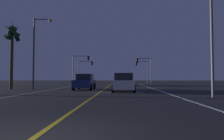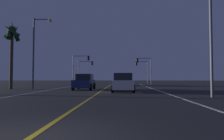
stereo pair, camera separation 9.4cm
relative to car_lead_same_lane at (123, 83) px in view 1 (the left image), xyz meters
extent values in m
cube|color=silver|center=(3.55, 0.82, -0.82)|extent=(0.16, 43.07, 0.01)
cube|color=silver|center=(-7.73, 0.82, -0.82)|extent=(0.16, 43.07, 0.01)
cube|color=gold|center=(-2.09, 0.82, -0.82)|extent=(0.16, 43.07, 0.01)
cylinder|color=black|center=(-0.90, 1.41, -0.48)|extent=(0.22, 0.68, 0.68)
cylinder|color=black|center=(0.90, 1.41, -0.48)|extent=(0.22, 0.68, 0.68)
cylinder|color=black|center=(-0.90, -1.29, -0.48)|extent=(0.22, 0.68, 0.68)
cylinder|color=black|center=(0.90, -1.29, -0.48)|extent=(0.22, 0.68, 0.68)
cube|color=silver|center=(0.00, 0.06, -0.16)|extent=(1.80, 4.30, 0.80)
cube|color=black|center=(0.00, -0.19, 0.56)|extent=(1.60, 2.10, 0.64)
cube|color=red|center=(-0.60, -2.04, -0.06)|extent=(0.24, 0.08, 0.16)
cube|color=red|center=(0.60, -2.04, -0.06)|extent=(0.24, 0.08, 0.16)
cylinder|color=black|center=(-3.23, 1.62, -0.48)|extent=(0.22, 0.68, 0.68)
cylinder|color=black|center=(-5.03, 1.62, -0.48)|extent=(0.22, 0.68, 0.68)
cylinder|color=black|center=(-3.23, 4.32, -0.48)|extent=(0.22, 0.68, 0.68)
cylinder|color=black|center=(-5.03, 4.32, -0.48)|extent=(0.22, 0.68, 0.68)
cube|color=navy|center=(-4.13, 2.97, -0.16)|extent=(1.80, 4.30, 0.80)
cube|color=black|center=(-4.13, 3.22, 0.56)|extent=(1.60, 2.10, 0.64)
cube|color=red|center=(-3.53, 5.07, -0.06)|extent=(0.24, 0.08, 0.16)
cube|color=red|center=(-4.73, 5.07, -0.06)|extent=(0.24, 0.08, 0.16)
cylinder|color=black|center=(-1.28, 16.27, -0.48)|extent=(0.22, 0.68, 0.68)
cylinder|color=black|center=(0.52, 16.27, -0.48)|extent=(0.22, 0.68, 0.68)
cylinder|color=black|center=(-1.28, 13.57, -0.48)|extent=(0.22, 0.68, 0.68)
cylinder|color=black|center=(0.52, 13.57, -0.48)|extent=(0.22, 0.68, 0.68)
cube|color=#38383D|center=(-0.38, 14.92, -0.16)|extent=(1.80, 4.30, 0.80)
cube|color=black|center=(-0.38, 14.67, 0.56)|extent=(1.60, 2.10, 0.64)
cube|color=red|center=(-0.98, 12.82, -0.06)|extent=(0.24, 0.08, 0.16)
cube|color=red|center=(0.22, 12.82, -0.06)|extent=(0.24, 0.08, 0.16)
cylinder|color=#4C4C51|center=(6.01, 22.86, 1.86)|extent=(0.14, 0.14, 5.37)
cylinder|color=#4C4C51|center=(4.63, 22.86, 4.49)|extent=(2.76, 0.10, 0.10)
cube|color=black|center=(3.25, 22.86, 4.04)|extent=(0.28, 0.36, 0.90)
sphere|color=#3A0605|center=(3.09, 22.86, 4.34)|extent=(0.20, 0.20, 0.20)
sphere|color=orange|center=(3.09, 22.86, 4.04)|extent=(0.20, 0.20, 0.20)
sphere|color=#063816|center=(3.09, 22.86, 3.74)|extent=(0.20, 0.20, 0.20)
cylinder|color=#4C4C51|center=(-10.19, 22.86, 2.13)|extent=(0.14, 0.14, 5.91)
cylinder|color=#4C4C51|center=(-8.57, 22.86, 5.04)|extent=(3.24, 0.10, 0.10)
cube|color=black|center=(-6.95, 22.86, 4.59)|extent=(0.28, 0.36, 0.90)
sphere|color=#3A0605|center=(-6.79, 22.86, 4.89)|extent=(0.20, 0.20, 0.20)
sphere|color=orange|center=(-6.79, 22.86, 4.59)|extent=(0.20, 0.20, 0.20)
sphere|color=#063816|center=(-6.79, 22.86, 4.29)|extent=(0.20, 0.20, 0.20)
cylinder|color=#4C4C51|center=(6.01, 28.36, 1.74)|extent=(0.14, 0.14, 5.13)
cylinder|color=#4C4C51|center=(4.74, 28.36, 4.26)|extent=(2.53, 0.10, 0.10)
cube|color=black|center=(3.48, 28.36, 3.81)|extent=(0.28, 0.36, 0.90)
sphere|color=#3A0605|center=(3.32, 28.36, 4.11)|extent=(0.20, 0.20, 0.20)
sphere|color=orange|center=(3.32, 28.36, 3.81)|extent=(0.20, 0.20, 0.20)
sphere|color=#063816|center=(3.32, 28.36, 3.51)|extent=(0.20, 0.20, 0.20)
cylinder|color=#4C4C51|center=(-10.19, 28.36, 1.80)|extent=(0.14, 0.14, 5.25)
cylinder|color=#4C4C51|center=(-8.57, 28.36, 4.38)|extent=(3.23, 0.10, 0.10)
cube|color=black|center=(-6.95, 28.36, 3.93)|extent=(0.28, 0.36, 0.90)
sphere|color=#3A0605|center=(-6.79, 28.36, 4.23)|extent=(0.20, 0.20, 0.20)
sphere|color=orange|center=(-6.79, 28.36, 3.93)|extent=(0.20, 0.20, 0.20)
sphere|color=#063816|center=(-6.79, 28.36, 3.63)|extent=(0.20, 0.20, 0.20)
cylinder|color=#4C4C51|center=(5.75, -5.15, 3.39)|extent=(0.18, 0.18, 8.43)
cylinder|color=#4C4C51|center=(-9.92, 3.33, 3.17)|extent=(0.18, 0.18, 7.98)
cylinder|color=#4C4C51|center=(-9.02, 3.33, 7.01)|extent=(1.81, 0.10, 0.10)
sphere|color=#F9D88C|center=(-8.11, 3.33, 6.91)|extent=(0.44, 0.44, 0.44)
cylinder|color=#473826|center=(-12.60, 3.63, 2.43)|extent=(0.36, 0.36, 6.50)
sphere|color=#19381E|center=(-12.60, 3.63, 5.93)|extent=(0.90, 0.90, 0.90)
cone|color=#19381E|center=(-12.30, 3.62, 5.78)|extent=(0.64, 1.85, 2.23)
cone|color=#19381E|center=(-12.53, 3.92, 5.78)|extent=(1.67, 0.94, 1.56)
cone|color=#19381E|center=(-12.81, 3.84, 5.78)|extent=(1.59, 1.59, 2.00)
cone|color=#19381E|center=(-12.87, 3.49, 5.78)|extent=(1.43, 1.99, 2.21)
cone|color=#19381E|center=(-12.55, 3.33, 5.78)|extent=(1.97, 0.87, 1.64)
camera|label=1|loc=(-0.28, -18.50, 0.43)|focal=32.16mm
camera|label=2|loc=(-0.18, -18.50, 0.43)|focal=32.16mm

